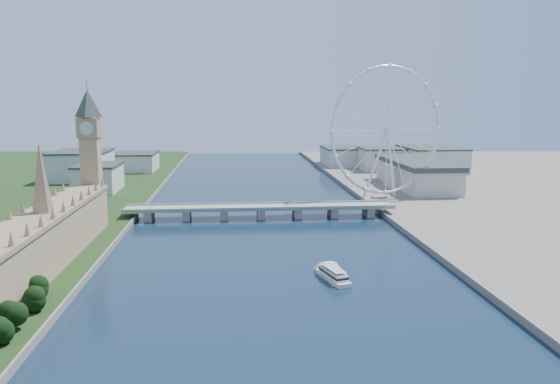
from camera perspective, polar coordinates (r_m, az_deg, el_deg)
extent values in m
cube|color=tan|center=(335.13, -23.29, -4.70)|extent=(24.00, 200.00, 28.00)
cone|color=#937A59|center=(328.65, -23.70, 1.40)|extent=(12.00, 12.00, 40.00)
cube|color=tan|center=(432.69, -19.10, 2.11)|extent=(13.00, 13.00, 80.00)
cube|color=#937A59|center=(430.04, -19.33, 6.34)|extent=(15.00, 15.00, 14.00)
pyramid|color=#2D3833|center=(429.66, -19.54, 10.07)|extent=(20.02, 20.02, 20.00)
cube|color=gray|center=(447.35, -2.03, -1.62)|extent=(220.00, 22.00, 2.00)
cube|color=gray|center=(452.81, -13.49, -2.36)|extent=(6.00, 20.00, 7.50)
cube|color=gray|center=(449.31, -9.70, -2.32)|extent=(6.00, 20.00, 7.50)
cube|color=gray|center=(447.79, -5.87, -2.27)|extent=(6.00, 20.00, 7.50)
cube|color=gray|center=(448.29, -2.03, -2.22)|extent=(6.00, 20.00, 7.50)
cube|color=gray|center=(450.78, 1.78, -2.15)|extent=(6.00, 20.00, 7.50)
cube|color=gray|center=(455.24, 5.54, -2.07)|extent=(6.00, 20.00, 7.50)
cube|color=gray|center=(461.61, 9.21, -1.99)|extent=(6.00, 20.00, 7.50)
torus|color=silver|center=(514.20, 11.16, 6.34)|extent=(113.60, 39.12, 118.60)
cylinder|color=silver|center=(514.20, 11.16, 6.34)|extent=(7.25, 6.61, 6.00)
cube|color=gray|center=(530.14, 10.33, -0.51)|extent=(14.00, 10.00, 2.00)
cube|color=beige|center=(590.10, -18.44, 1.34)|extent=(40.00, 60.00, 26.00)
cube|color=beige|center=(686.13, -19.98, 2.59)|extent=(60.00, 80.00, 32.00)
cube|color=beige|center=(753.68, -14.73, 3.04)|extent=(50.00, 70.00, 22.00)
cube|color=beige|center=(750.37, 10.70, 3.39)|extent=(60.00, 60.00, 28.00)
cube|color=beige|center=(749.97, 15.54, 3.28)|extent=(70.00, 90.00, 30.00)
cube|color=beige|center=(799.12, 6.77, 3.71)|extent=(60.00, 80.00, 24.00)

